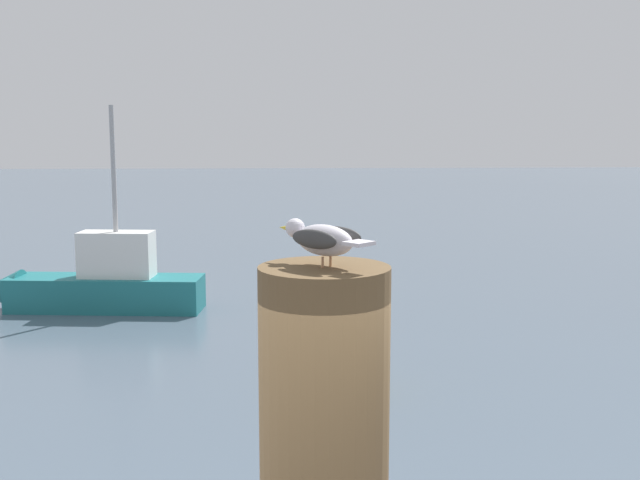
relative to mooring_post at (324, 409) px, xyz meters
The scene contains 4 objects.
mooring_post is the anchor object (origin of this frame).
seagull 0.56m from the mooring_post, 132.82° to the left, with size 0.30×0.32×0.14m.
boat_teal 11.23m from the mooring_post, 107.51° to the left, with size 3.90×1.16×3.51m.
channel_buoy 6.43m from the mooring_post, 84.21° to the left, with size 0.56×0.56×1.33m.
Camera 1 is at (0.54, -2.78, 3.04)m, focal length 43.02 mm.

